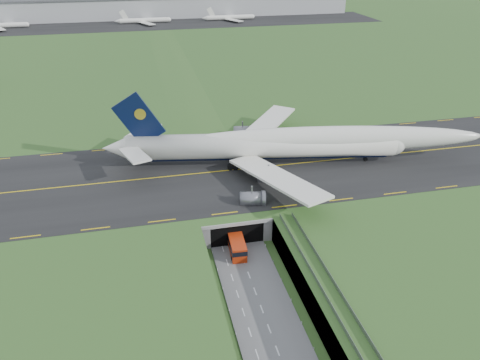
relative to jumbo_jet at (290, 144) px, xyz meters
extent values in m
plane|color=#2C5321|center=(-20.16, -34.03, -11.77)|extent=(900.00, 900.00, 0.00)
cube|color=gray|center=(-20.16, -34.03, -8.77)|extent=(800.00, 800.00, 6.00)
cube|color=slate|center=(-20.16, -41.53, -11.67)|extent=(12.00, 75.00, 0.20)
cube|color=black|center=(-20.16, -1.03, -5.68)|extent=(800.00, 44.00, 0.18)
cube|color=gray|center=(-20.16, -15.03, -6.27)|extent=(16.00, 22.00, 1.00)
cube|color=gray|center=(-27.16, -15.03, -8.77)|extent=(2.00, 22.00, 6.00)
cube|color=gray|center=(-13.16, -15.03, -8.77)|extent=(2.00, 22.00, 6.00)
cube|color=black|center=(-20.16, -20.03, -9.27)|extent=(12.00, 12.00, 5.00)
cube|color=#A8A8A3|center=(-20.16, -26.08, -6.17)|extent=(17.00, 0.50, 0.80)
cube|color=#A8A8A3|center=(-9.16, -52.53, -5.97)|extent=(3.00, 53.00, 0.50)
cube|color=gray|center=(-10.56, -52.53, -5.22)|extent=(0.06, 53.00, 1.00)
cube|color=gray|center=(-7.76, -52.53, -5.22)|extent=(0.06, 53.00, 1.00)
cylinder|color=#A8A8A3|center=(-9.16, -62.03, -8.97)|extent=(0.90, 0.90, 5.60)
cylinder|color=#A8A8A3|center=(-9.16, -50.03, -8.97)|extent=(0.90, 0.90, 5.60)
cylinder|color=#A8A8A3|center=(-9.16, -38.03, -8.97)|extent=(0.90, 0.90, 5.60)
cylinder|color=white|center=(-7.28, 1.29, -0.33)|extent=(71.58, 19.12, 6.73)
sphere|color=white|center=(27.92, -4.95, -0.33)|extent=(7.65, 7.65, 6.59)
cone|color=white|center=(-45.58, 8.09, -0.33)|extent=(8.36, 7.58, 6.39)
ellipsoid|color=white|center=(11.73, -2.08, 1.18)|extent=(81.20, 20.31, 7.07)
ellipsoid|color=black|center=(26.89, -4.77, 0.51)|extent=(5.15, 3.72, 2.36)
cylinder|color=black|center=(-7.28, 1.29, -2.95)|extent=(67.37, 14.65, 2.83)
cube|color=white|center=(-2.27, 17.49, -1.38)|extent=(25.91, 28.85, 2.83)
cube|color=white|center=(-38.00, 14.75, 1.25)|extent=(10.86, 12.03, 1.08)
cube|color=white|center=(-8.15, -15.64, -1.38)|extent=(17.67, 32.13, 2.83)
cube|color=white|center=(-40.75, -0.78, 1.25)|extent=(8.07, 12.47, 1.08)
cube|color=black|center=(-38.86, 6.89, 7.56)|extent=(13.28, 2.96, 14.88)
cylinder|color=yellow|center=(-38.34, 6.80, 9.13)|extent=(3.03, 1.24, 2.94)
cylinder|color=slate|center=(-4.78, 10.99, -4.64)|extent=(5.99, 4.37, 3.47)
cylinder|color=slate|center=(-7.75, 22.73, -4.64)|extent=(5.99, 4.37, 3.47)
cylinder|color=slate|center=(-8.27, -8.68, -4.64)|extent=(5.99, 4.37, 3.47)
cylinder|color=slate|center=(-15.09, -18.68, -4.64)|extent=(5.99, 4.37, 3.47)
cylinder|color=black|center=(20.88, -3.70, -5.01)|extent=(1.23, 0.72, 1.16)
cube|color=black|center=(-11.94, 2.12, -4.85)|extent=(7.50, 8.35, 1.47)
cube|color=#B12A0B|center=(-20.88, -28.77, -9.89)|extent=(3.58, 8.53, 3.35)
cube|color=black|center=(-20.88, -28.77, -9.22)|extent=(3.66, 8.65, 1.12)
cube|color=black|center=(-20.88, -28.77, -11.29)|extent=(3.33, 7.96, 0.56)
cylinder|color=black|center=(-22.48, -31.48, -11.15)|extent=(0.45, 1.02, 1.00)
cylinder|color=black|center=(-22.17, -25.91, -11.15)|extent=(0.45, 1.02, 1.00)
cylinder|color=black|center=(-19.58, -31.64, -11.15)|extent=(0.45, 1.02, 1.00)
cylinder|color=black|center=(-19.28, -26.07, -11.15)|extent=(0.45, 1.02, 1.00)
cube|color=#B2B2B2|center=(-20.16, 265.97, 1.73)|extent=(300.00, 22.00, 15.00)
cube|color=black|center=(-20.16, 235.97, -5.63)|extent=(320.00, 50.00, 0.08)
cylinder|color=white|center=(-123.52, 240.97, -3.59)|extent=(34.00, 3.20, 3.20)
cylinder|color=white|center=(-28.38, 240.97, -3.59)|extent=(34.00, 3.20, 3.20)
cylinder|color=white|center=(33.16, 240.97, -3.59)|extent=(34.00, 3.20, 3.20)
ellipsoid|color=#4F5F5C|center=(99.84, 395.97, -15.77)|extent=(260.00, 91.00, 44.00)
ellipsoid|color=#4F5F5C|center=(299.84, 395.97, -15.77)|extent=(180.00, 63.00, 60.00)
camera|label=1|loc=(-38.50, -109.87, 49.68)|focal=35.00mm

